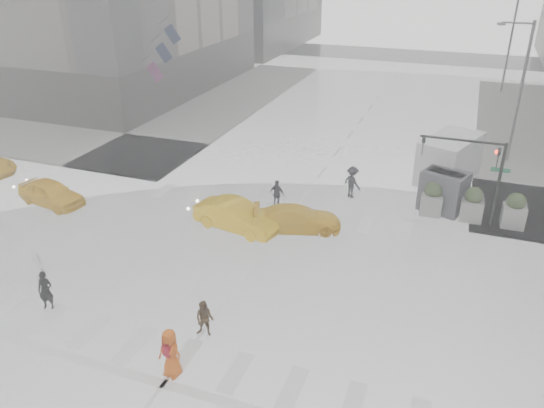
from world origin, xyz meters
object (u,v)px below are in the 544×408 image
at_px(taxi_mid, 237,216).
at_px(box_truck, 448,167).
at_px(pedestrian_brown, 204,319).
at_px(taxi_front, 51,193).
at_px(traffic_signal_pole, 480,165).
at_px(pedestrian_orange, 170,353).

relative_size(taxi_mid, box_truck, 0.74).
xyz_separation_m(pedestrian_brown, taxi_front, (-12.94, 6.94, -0.03)).
distance_m(traffic_signal_pole, taxi_front, 22.64).
height_order(pedestrian_orange, taxi_front, pedestrian_orange).
distance_m(traffic_signal_pole, box_truck, 3.79).
bearing_deg(traffic_signal_pole, box_truck, 115.61).
distance_m(pedestrian_orange, taxi_front, 15.74).
xyz_separation_m(taxi_mid, box_truck, (9.51, 7.90, 0.98)).
relative_size(traffic_signal_pole, pedestrian_orange, 2.48).
height_order(taxi_front, box_truck, box_truck).
bearing_deg(traffic_signal_pole, taxi_front, -165.37).
distance_m(pedestrian_brown, pedestrian_orange, 2.20).
height_order(traffic_signal_pole, taxi_front, traffic_signal_pole).
distance_m(pedestrian_brown, box_truck, 17.42).
bearing_deg(taxi_mid, taxi_front, 106.29).
bearing_deg(traffic_signal_pole, pedestrian_brown, -124.98).
distance_m(traffic_signal_pole, taxi_mid, 12.25).
bearing_deg(taxi_front, pedestrian_brown, -107.24).
bearing_deg(taxi_mid, pedestrian_brown, -153.12).
xyz_separation_m(traffic_signal_pole, pedestrian_orange, (-8.95, -14.81, -2.31)).
height_order(pedestrian_brown, taxi_front, pedestrian_brown).
distance_m(taxi_mid, box_truck, 12.40).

